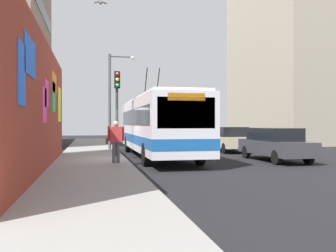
# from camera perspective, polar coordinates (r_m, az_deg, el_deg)

# --- Properties ---
(ground_plane) EXTENTS (80.00, 80.00, 0.00)m
(ground_plane) POSITION_cam_1_polar(r_m,az_deg,el_deg) (17.61, -6.52, -5.46)
(ground_plane) COLOR black
(sidewalk_slab) EXTENTS (48.00, 3.20, 0.15)m
(sidewalk_slab) POSITION_cam_1_polar(r_m,az_deg,el_deg) (17.53, -11.75, -5.25)
(sidewalk_slab) COLOR gray
(sidewalk_slab) RESTS_ON ground_plane
(graffiti_wall) EXTENTS (14.71, 0.32, 4.79)m
(graffiti_wall) POSITION_cam_1_polar(r_m,az_deg,el_deg) (13.92, -18.93, 2.88)
(graffiti_wall) COLOR maroon
(graffiti_wall) RESTS_ON ground_plane
(building_far_right) EXTENTS (13.89, 7.23, 21.34)m
(building_far_right) POSITION_cam_1_polar(r_m,az_deg,el_deg) (38.26, 18.17, 13.76)
(building_far_right) COLOR #9E937F
(building_far_right) RESTS_ON ground_plane
(city_bus) EXTENTS (12.20, 2.62, 4.93)m
(city_bus) POSITION_cam_1_polar(r_m,az_deg,el_deg) (19.44, -1.70, 0.27)
(city_bus) COLOR silver
(city_bus) RESTS_ON ground_plane
(parked_car_dark_gray) EXTENTS (4.79, 1.76, 1.58)m
(parked_car_dark_gray) POSITION_cam_1_polar(r_m,az_deg,el_deg) (18.37, 16.20, -2.62)
(parked_car_dark_gray) COLOR #38383D
(parked_car_dark_gray) RESTS_ON ground_plane
(parked_car_champagne) EXTENTS (4.21, 1.87, 1.58)m
(parked_car_champagne) POSITION_cam_1_polar(r_m,az_deg,el_deg) (23.71, 9.48, -1.95)
(parked_car_champagne) COLOR #C6B793
(parked_car_champagne) RESTS_ON ground_plane
(pedestrian_at_curb) EXTENTS (0.23, 0.77, 1.75)m
(pedestrian_at_curb) POSITION_cam_1_polar(r_m,az_deg,el_deg) (15.50, -8.11, -1.86)
(pedestrian_at_curb) COLOR #595960
(pedestrian_at_curb) RESTS_ON sidewalk_slab
(traffic_light) EXTENTS (0.49, 0.28, 4.27)m
(traffic_light) POSITION_cam_1_polar(r_m,az_deg,el_deg) (18.60, -7.91, 4.16)
(traffic_light) COLOR #2D382D
(traffic_light) RESTS_ON sidewalk_slab
(street_lamp) EXTENTS (0.44, 1.70, 6.10)m
(street_lamp) POSITION_cam_1_polar(r_m,az_deg,el_deg) (23.87, -8.57, 4.90)
(street_lamp) COLOR #4C4C51
(street_lamp) RESTS_ON sidewalk_slab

